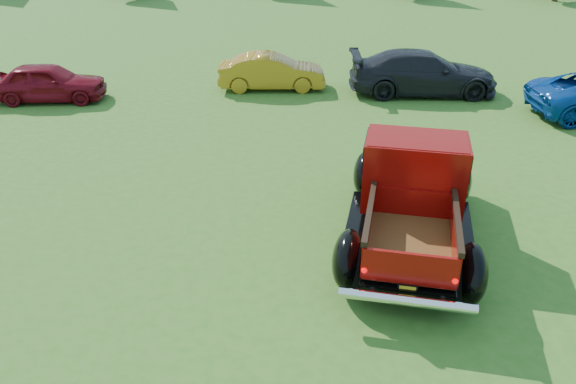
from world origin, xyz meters
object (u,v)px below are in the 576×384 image
object	(u,v)px
show_car_red	(48,82)
show_car_grey	(423,73)
pickup_truck	(412,188)
show_car_yellow	(272,72)

from	to	relation	value
show_car_red	show_car_grey	distance (m)	12.08
pickup_truck	show_car_yellow	size ratio (longest dim) A/B	1.52
pickup_truck	show_car_grey	world-z (taller)	pickup_truck
show_car_red	show_car_yellow	bearing A→B (deg)	-82.98
show_car_yellow	show_car_grey	xyz separation A→B (m)	(5.00, -0.22, 0.11)
show_car_red	show_car_yellow	xyz separation A→B (m)	(7.00, 1.63, -0.01)
show_car_yellow	pickup_truck	bearing A→B (deg)	-163.52
pickup_truck	show_car_red	world-z (taller)	pickup_truck
pickup_truck	show_car_yellow	xyz separation A→B (m)	(-3.39, 9.03, -0.32)
show_car_grey	pickup_truck	bearing A→B (deg)	167.42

